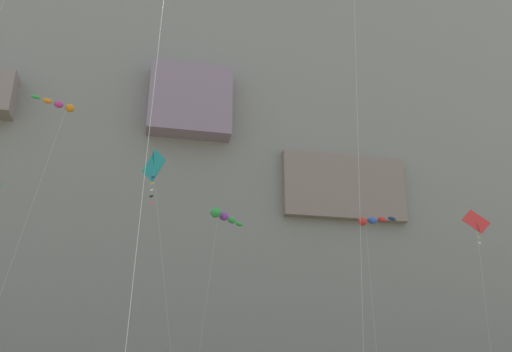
% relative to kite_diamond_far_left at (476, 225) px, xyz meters
% --- Properties ---
extents(cliff_face, '(180.00, 23.18, 66.00)m').
position_rel_kite_diamond_far_left_xyz_m(cliff_face, '(-20.81, 35.86, 18.87)').
color(cliff_face, gray).
rests_on(cliff_face, ground).
extents(kite_diamond_far_left, '(3.30, 2.63, 15.50)m').
position_rel_kite_diamond_far_left_xyz_m(kite_diamond_far_left, '(0.00, 0.00, 0.00)').
color(kite_diamond_far_left, red).
rests_on(kite_diamond_far_left, ground).
extents(kite_diamond_far_right, '(3.63, 5.67, 20.64)m').
position_rel_kite_diamond_far_left_xyz_m(kite_diamond_far_right, '(-24.80, 5.59, 4.85)').
color(kite_diamond_far_right, teal).
rests_on(kite_diamond_far_right, ground).
extents(kite_windsock_upper_right, '(4.54, 4.56, 16.40)m').
position_rel_kite_diamond_far_left_xyz_m(kite_windsock_upper_right, '(-18.77, 7.29, 1.74)').
color(kite_windsock_upper_right, green).
rests_on(kite_windsock_upper_right, ground).
extents(kite_windsock_high_right, '(3.47, 4.59, 22.76)m').
position_rel_kite_diamond_far_left_xyz_m(kite_windsock_high_right, '(-32.22, 2.60, 8.24)').
color(kite_windsock_high_right, orange).
rests_on(kite_windsock_high_right, ground).
extents(kite_windsock_mid_center, '(4.27, 3.84, 15.53)m').
position_rel_kite_diamond_far_left_xyz_m(kite_windsock_mid_center, '(-7.24, 3.20, 0.83)').
color(kite_windsock_mid_center, red).
rests_on(kite_windsock_mid_center, ground).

